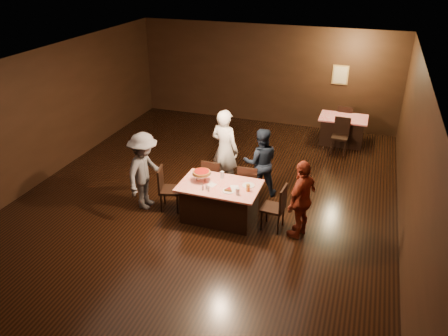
# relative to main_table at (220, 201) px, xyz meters

# --- Properties ---
(room) EXTENTS (10.00, 10.04, 3.02)m
(room) POSITION_rel_main_table_xyz_m (-0.51, 0.75, 1.75)
(room) COLOR black
(room) RESTS_ON ground
(main_table) EXTENTS (1.60, 1.00, 0.77)m
(main_table) POSITION_rel_main_table_xyz_m (0.00, 0.00, 0.00)
(main_table) COLOR red
(main_table) RESTS_ON ground
(back_table) EXTENTS (1.30, 0.90, 0.77)m
(back_table) POSITION_rel_main_table_xyz_m (1.98, 4.77, 0.00)
(back_table) COLOR red
(back_table) RESTS_ON ground
(chair_far_left) EXTENTS (0.43, 0.43, 0.95)m
(chair_far_left) POSITION_rel_main_table_xyz_m (-0.40, 0.75, 0.09)
(chair_far_left) COLOR black
(chair_far_left) RESTS_ON ground
(chair_far_right) EXTENTS (0.44, 0.44, 0.95)m
(chair_far_right) POSITION_rel_main_table_xyz_m (0.40, 0.75, 0.09)
(chair_far_right) COLOR black
(chair_far_right) RESTS_ON ground
(chair_end_left) EXTENTS (0.51, 0.51, 0.95)m
(chair_end_left) POSITION_rel_main_table_xyz_m (-1.10, 0.00, 0.09)
(chair_end_left) COLOR black
(chair_end_left) RESTS_ON ground
(chair_end_right) EXTENTS (0.45, 0.45, 0.95)m
(chair_end_right) POSITION_rel_main_table_xyz_m (1.10, 0.00, 0.09)
(chair_end_right) COLOR black
(chair_end_right) RESTS_ON ground
(chair_back_near) EXTENTS (0.44, 0.44, 0.95)m
(chair_back_near) POSITION_rel_main_table_xyz_m (1.98, 4.07, 0.09)
(chair_back_near) COLOR black
(chair_back_near) RESTS_ON ground
(chair_back_far) EXTENTS (0.45, 0.45, 0.95)m
(chair_back_far) POSITION_rel_main_table_xyz_m (1.98, 5.37, 0.09)
(chair_back_far) COLOR black
(chair_back_far) RESTS_ON ground
(diner_white_jacket) EXTENTS (0.78, 0.63, 1.88)m
(diner_white_jacket) POSITION_rel_main_table_xyz_m (-0.33, 1.28, 0.55)
(diner_white_jacket) COLOR white
(diner_white_jacket) RESTS_ON ground
(diner_navy_hoodie) EXTENTS (0.92, 0.82, 1.57)m
(diner_navy_hoodie) POSITION_rel_main_table_xyz_m (0.52, 1.22, 0.40)
(diner_navy_hoodie) COLOR #161F30
(diner_navy_hoodie) RESTS_ON ground
(diner_grey_knit) EXTENTS (0.66, 1.11, 1.69)m
(diner_grey_knit) POSITION_rel_main_table_xyz_m (-1.63, -0.08, 0.46)
(diner_grey_knit) COLOR #57575C
(diner_grey_knit) RESTS_ON ground
(diner_red_shirt) EXTENTS (0.67, 1.00, 1.58)m
(diner_red_shirt) POSITION_rel_main_table_xyz_m (1.64, -0.06, 0.41)
(diner_red_shirt) COLOR maroon
(diner_red_shirt) RESTS_ON ground
(pizza_stand) EXTENTS (0.38, 0.38, 0.22)m
(pizza_stand) POSITION_rel_main_table_xyz_m (-0.40, 0.05, 0.57)
(pizza_stand) COLOR black
(pizza_stand) RESTS_ON main_table
(plate_with_slice) EXTENTS (0.25, 0.25, 0.06)m
(plate_with_slice) POSITION_rel_main_table_xyz_m (0.25, -0.18, 0.41)
(plate_with_slice) COLOR white
(plate_with_slice) RESTS_ON main_table
(plate_empty) EXTENTS (0.25, 0.25, 0.01)m
(plate_empty) POSITION_rel_main_table_xyz_m (0.55, 0.15, 0.39)
(plate_empty) COLOR white
(plate_empty) RESTS_ON main_table
(glass_front_right) EXTENTS (0.08, 0.08, 0.14)m
(glass_front_right) POSITION_rel_main_table_xyz_m (0.45, -0.25, 0.46)
(glass_front_right) COLOR silver
(glass_front_right) RESTS_ON main_table
(glass_amber) EXTENTS (0.08, 0.08, 0.14)m
(glass_amber) POSITION_rel_main_table_xyz_m (0.60, -0.05, 0.46)
(glass_amber) COLOR #BF7F26
(glass_amber) RESTS_ON main_table
(glass_back) EXTENTS (0.08, 0.08, 0.14)m
(glass_back) POSITION_rel_main_table_xyz_m (-0.05, 0.30, 0.46)
(glass_back) COLOR silver
(glass_back) RESTS_ON main_table
(condiments) EXTENTS (0.17, 0.10, 0.09)m
(condiments) POSITION_rel_main_table_xyz_m (-0.18, -0.28, 0.43)
(condiments) COLOR silver
(condiments) RESTS_ON main_table
(napkin_center) EXTENTS (0.19, 0.19, 0.01)m
(napkin_center) POSITION_rel_main_table_xyz_m (0.30, 0.00, 0.39)
(napkin_center) COLOR white
(napkin_center) RESTS_ON main_table
(napkin_left) EXTENTS (0.21, 0.21, 0.01)m
(napkin_left) POSITION_rel_main_table_xyz_m (-0.15, -0.05, 0.39)
(napkin_left) COLOR white
(napkin_left) RESTS_ON main_table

